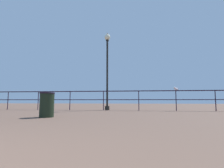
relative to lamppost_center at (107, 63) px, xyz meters
name	(u,v)px	position (x,y,z in m)	size (l,w,h in m)	color
pier_railing	(103,96)	(-0.17, -0.22, -1.93)	(19.41, 0.05, 1.07)	black
lamppost_center	(107,63)	(0.00, 0.00, 0.00)	(0.34, 0.34, 4.51)	black
seagull_on_rail	(176,89)	(3.72, -0.23, -1.57)	(0.33, 0.24, 0.17)	silver
trash_bin	(47,105)	(-1.27, -4.34, -2.32)	(0.47, 0.47, 0.79)	black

